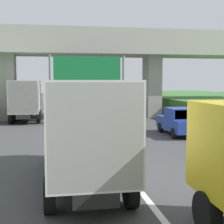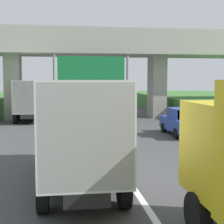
# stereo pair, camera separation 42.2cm
# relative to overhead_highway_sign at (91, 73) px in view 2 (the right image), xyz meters

# --- Properties ---
(lane_centre_stripe) EXTENTS (0.20, 95.31, 0.01)m
(lane_centre_stripe) POSITION_rel_overhead_highway_sign_xyz_m (0.00, -2.45, -3.99)
(lane_centre_stripe) COLOR white
(lane_centre_stripe) RESTS_ON ground
(overpass_bridge) EXTENTS (40.00, 4.80, 7.90)m
(overpass_bridge) POSITION_rel_overhead_highway_sign_xyz_m (0.00, 4.46, 1.98)
(overpass_bridge) COLOR #ADA89E
(overpass_bridge) RESTS_ON ground
(overhead_highway_sign) EXTENTS (5.88, 0.18, 5.40)m
(overhead_highway_sign) POSITION_rel_overhead_highway_sign_xyz_m (0.00, 0.00, 0.00)
(overhead_highway_sign) COLOR slate
(overhead_highway_sign) RESTS_ON ground
(truck_white) EXTENTS (2.44, 7.30, 3.44)m
(truck_white) POSITION_rel_overhead_highway_sign_xyz_m (-1.69, -15.26, -2.06)
(truck_white) COLOR black
(truck_white) RESTS_ON ground
(truck_green) EXTENTS (2.44, 7.30, 3.44)m
(truck_green) POSITION_rel_overhead_highway_sign_xyz_m (-4.92, 3.57, -2.06)
(truck_green) COLOR black
(truck_green) RESTS_ON ground
(car_red) EXTENTS (1.86, 4.10, 1.72)m
(car_red) POSITION_rel_overhead_highway_sign_xyz_m (-5.15, 13.22, -3.14)
(car_red) COLOR red
(car_red) RESTS_ON ground
(car_blue) EXTENTS (1.86, 4.10, 1.72)m
(car_blue) POSITION_rel_overhead_highway_sign_xyz_m (5.20, -6.14, -3.14)
(car_blue) COLOR #233D9E
(car_blue) RESTS_ON ground
(construction_barrel_4) EXTENTS (0.57, 0.57, 0.90)m
(construction_barrel_4) POSITION_rel_overhead_highway_sign_xyz_m (6.56, -9.00, -3.53)
(construction_barrel_4) COLOR orange
(construction_barrel_4) RESTS_ON ground
(construction_barrel_5) EXTENTS (0.57, 0.57, 0.90)m
(construction_barrel_5) POSITION_rel_overhead_highway_sign_xyz_m (6.57, -4.94, -3.53)
(construction_barrel_5) COLOR orange
(construction_barrel_5) RESTS_ON ground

